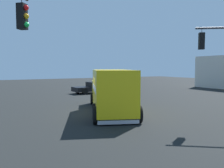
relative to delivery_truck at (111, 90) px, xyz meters
The scene contains 3 objects.
ground_plane 1.81m from the delivery_truck, 109.58° to the right, with size 100.00×100.00×0.00m, color black.
delivery_truck is the anchor object (origin of this frame).
pickup_black 12.45m from the delivery_truck, 160.84° to the left, with size 2.58×5.34×1.38m.
Camera 1 is at (13.93, -6.79, 3.16)m, focal length 35.50 mm.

